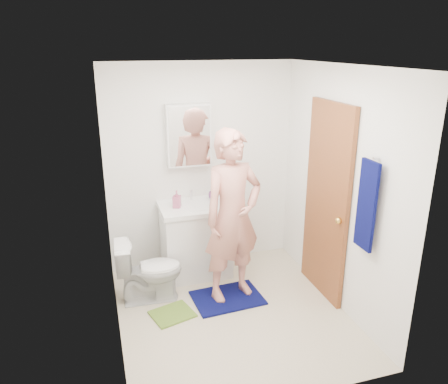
# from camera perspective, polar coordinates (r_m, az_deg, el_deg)

# --- Properties ---
(floor) EXTENTS (2.20, 2.40, 0.02)m
(floor) POSITION_cam_1_polar(r_m,az_deg,el_deg) (4.57, 1.03, -15.62)
(floor) COLOR beige
(floor) RESTS_ON ground
(ceiling) EXTENTS (2.20, 2.40, 0.02)m
(ceiling) POSITION_cam_1_polar(r_m,az_deg,el_deg) (3.77, 1.26, 16.35)
(ceiling) COLOR white
(ceiling) RESTS_ON ground
(wall_back) EXTENTS (2.20, 0.02, 2.40)m
(wall_back) POSITION_cam_1_polar(r_m,az_deg,el_deg) (5.12, -3.05, 3.25)
(wall_back) COLOR white
(wall_back) RESTS_ON ground
(wall_front) EXTENTS (2.20, 0.02, 2.40)m
(wall_front) POSITION_cam_1_polar(r_m,az_deg,el_deg) (2.98, 8.42, -8.87)
(wall_front) COLOR white
(wall_front) RESTS_ON ground
(wall_left) EXTENTS (0.02, 2.40, 2.40)m
(wall_left) POSITION_cam_1_polar(r_m,az_deg,el_deg) (3.83, -14.87, -2.82)
(wall_left) COLOR white
(wall_left) RESTS_ON ground
(wall_right) EXTENTS (0.02, 2.40, 2.40)m
(wall_right) POSITION_cam_1_polar(r_m,az_deg,el_deg) (4.46, 14.83, 0.26)
(wall_right) COLOR white
(wall_right) RESTS_ON ground
(vanity_cabinet) EXTENTS (0.75, 0.55, 0.80)m
(vanity_cabinet) POSITION_cam_1_polar(r_m,az_deg,el_deg) (5.09, -3.74, -6.45)
(vanity_cabinet) COLOR white
(vanity_cabinet) RESTS_ON floor
(countertop) EXTENTS (0.79, 0.59, 0.05)m
(countertop) POSITION_cam_1_polar(r_m,az_deg,el_deg) (4.93, -3.84, -1.98)
(countertop) COLOR white
(countertop) RESTS_ON vanity_cabinet
(sink_basin) EXTENTS (0.40, 0.40, 0.03)m
(sink_basin) POSITION_cam_1_polar(r_m,az_deg,el_deg) (4.92, -3.84, -1.81)
(sink_basin) COLOR white
(sink_basin) RESTS_ON countertop
(faucet) EXTENTS (0.03, 0.03, 0.12)m
(faucet) POSITION_cam_1_polar(r_m,az_deg,el_deg) (5.06, -4.33, -0.38)
(faucet) COLOR silver
(faucet) RESTS_ON countertop
(medicine_cabinet) EXTENTS (0.50, 0.12, 0.70)m
(medicine_cabinet) POSITION_cam_1_polar(r_m,az_deg,el_deg) (4.92, -4.64, 7.39)
(medicine_cabinet) COLOR white
(medicine_cabinet) RESTS_ON wall_back
(mirror_panel) EXTENTS (0.46, 0.01, 0.66)m
(mirror_panel) POSITION_cam_1_polar(r_m,az_deg,el_deg) (4.86, -4.48, 7.25)
(mirror_panel) COLOR white
(mirror_panel) RESTS_ON wall_back
(door) EXTENTS (0.05, 0.80, 2.05)m
(door) POSITION_cam_1_polar(r_m,az_deg,el_deg) (4.61, 13.22, -1.29)
(door) COLOR #9A532A
(door) RESTS_ON ground
(door_knob) EXTENTS (0.07, 0.07, 0.07)m
(door_knob) POSITION_cam_1_polar(r_m,az_deg,el_deg) (4.37, 14.75, -3.64)
(door_knob) COLOR gold
(door_knob) RESTS_ON door
(towel) EXTENTS (0.03, 0.24, 0.80)m
(towel) POSITION_cam_1_polar(r_m,az_deg,el_deg) (3.95, 18.14, -1.69)
(towel) COLOR #070B49
(towel) RESTS_ON wall_right
(towel_hook) EXTENTS (0.06, 0.02, 0.02)m
(towel_hook) POSITION_cam_1_polar(r_m,az_deg,el_deg) (3.86, 19.26, 4.23)
(towel_hook) COLOR silver
(towel_hook) RESTS_ON wall_right
(toilet) EXTENTS (0.68, 0.41, 0.68)m
(toilet) POSITION_cam_1_polar(r_m,az_deg,el_deg) (4.67, -9.75, -10.05)
(toilet) COLOR white
(toilet) RESTS_ON floor
(bath_mat) EXTENTS (0.75, 0.56, 0.02)m
(bath_mat) POSITION_cam_1_polar(r_m,az_deg,el_deg) (4.77, 0.45, -13.65)
(bath_mat) COLOR #070B49
(bath_mat) RESTS_ON floor
(green_rug) EXTENTS (0.47, 0.43, 0.02)m
(green_rug) POSITION_cam_1_polar(r_m,az_deg,el_deg) (4.56, -6.76, -15.54)
(green_rug) COLOR olive
(green_rug) RESTS_ON floor
(soap_dispenser) EXTENTS (0.11, 0.11, 0.19)m
(soap_dispenser) POSITION_cam_1_polar(r_m,az_deg,el_deg) (4.84, -6.19, -0.92)
(soap_dispenser) COLOR #B65577
(soap_dispenser) RESTS_ON countertop
(toothbrush_cup) EXTENTS (0.15, 0.15, 0.09)m
(toothbrush_cup) POSITION_cam_1_polar(r_m,az_deg,el_deg) (5.07, -1.37, -0.48)
(toothbrush_cup) COLOR #7E3A81
(toothbrush_cup) RESTS_ON countertop
(man) EXTENTS (0.74, 0.58, 1.79)m
(man) POSITION_cam_1_polar(r_m,az_deg,el_deg) (4.41, 1.15, -3.21)
(man) COLOR tan
(man) RESTS_ON bath_mat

